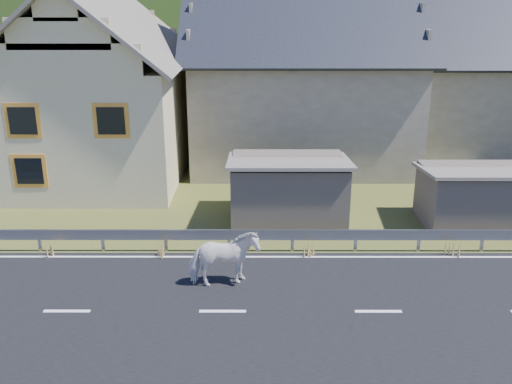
{
  "coord_description": "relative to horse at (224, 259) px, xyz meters",
  "views": [
    {
      "loc": [
        -3.12,
        -12.78,
        7.75
      ],
      "look_at": [
        -3.15,
        3.56,
        2.05
      ],
      "focal_mm": 40.0,
      "sensor_mm": 36.0,
      "label": 1
    }
  ],
  "objects": [
    {
      "name": "ground",
      "position": [
        4.02,
        -1.41,
        -0.84
      ],
      "size": [
        160.0,
        160.0,
        0.0
      ],
      "primitive_type": "plane",
      "color": "#40461C",
      "rests_on": "ground"
    },
    {
      "name": "road",
      "position": [
        4.02,
        -1.41,
        -0.82
      ],
      "size": [
        60.0,
        7.0,
        0.04
      ],
      "primitive_type": "cube",
      "color": "black",
      "rests_on": "ground"
    },
    {
      "name": "lane_markings",
      "position": [
        4.02,
        -1.41,
        -0.8
      ],
      "size": [
        60.0,
        6.6,
        0.01
      ],
      "primitive_type": "cube",
      "color": "silver",
      "rests_on": "road"
    },
    {
      "name": "guardrail",
      "position": [
        4.02,
        2.27,
        -0.28
      ],
      "size": [
        28.1,
        0.09,
        0.75
      ],
      "color": "#93969B",
      "rests_on": "ground"
    },
    {
      "name": "shed_left",
      "position": [
        2.02,
        5.09,
        0.26
      ],
      "size": [
        4.3,
        3.3,
        2.4
      ],
      "primitive_type": "cube",
      "color": "brown",
      "rests_on": "ground"
    },
    {
      "name": "shed_right",
      "position": [
        8.52,
        4.59,
        0.16
      ],
      "size": [
        3.8,
        2.9,
        2.2
      ],
      "primitive_type": "cube",
      "color": "brown",
      "rests_on": "ground"
    },
    {
      "name": "house_cream",
      "position": [
        -5.98,
        10.58,
        3.51
      ],
      "size": [
        7.8,
        9.8,
        8.3
      ],
      "color": "beige",
      "rests_on": "ground"
    },
    {
      "name": "house_stone_a",
      "position": [
        3.02,
        13.59,
        3.79
      ],
      "size": [
        10.8,
        9.8,
        8.9
      ],
      "color": "gray",
      "rests_on": "ground"
    },
    {
      "name": "house_stone_b",
      "position": [
        13.02,
        15.59,
        3.39
      ],
      "size": [
        9.8,
        8.8,
        8.1
      ],
      "color": "gray",
      "rests_on": "ground"
    },
    {
      "name": "mountain",
      "position": [
        9.02,
        178.59,
        -20.84
      ],
      "size": [
        440.0,
        280.0,
        260.0
      ],
      "primitive_type": "ellipsoid",
      "color": "#1D3D0F",
      "rests_on": "ground"
    },
    {
      "name": "conifer_patch",
      "position": [
        -50.98,
        108.59,
        5.16
      ],
      "size": [
        76.0,
        50.0,
        28.0
      ],
      "primitive_type": "ellipsoid",
      "color": "black",
      "rests_on": "ground"
    },
    {
      "name": "horse",
      "position": [
        0.0,
        0.0,
        0.0
      ],
      "size": [
        1.27,
        2.05,
        1.61
      ],
      "primitive_type": "imported",
      "rotation": [
        0.0,
        0.0,
        1.8
      ],
      "color": "white",
      "rests_on": "road"
    }
  ]
}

